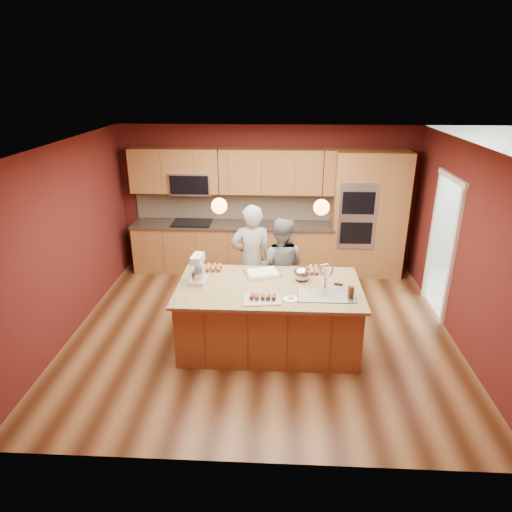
# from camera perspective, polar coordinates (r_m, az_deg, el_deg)

# --- Properties ---
(floor) EXTENTS (5.50, 5.50, 0.00)m
(floor) POSITION_cam_1_polar(r_m,az_deg,el_deg) (6.87, 0.73, -9.18)
(floor) COLOR #412110
(floor) RESTS_ON ground
(ceiling) EXTENTS (5.50, 5.50, 0.00)m
(ceiling) POSITION_cam_1_polar(r_m,az_deg,el_deg) (5.95, 0.85, 13.71)
(ceiling) COLOR white
(ceiling) RESTS_ON ground
(wall_back) EXTENTS (5.50, 0.00, 5.50)m
(wall_back) POSITION_cam_1_polar(r_m,az_deg,el_deg) (8.67, 1.44, 7.21)
(wall_back) COLOR #4E1714
(wall_back) RESTS_ON ground
(wall_front) EXTENTS (5.50, 0.00, 5.50)m
(wall_front) POSITION_cam_1_polar(r_m,az_deg,el_deg) (4.04, -0.64, -11.05)
(wall_front) COLOR #4E1714
(wall_front) RESTS_ON ground
(wall_left) EXTENTS (0.00, 5.00, 5.00)m
(wall_left) POSITION_cam_1_polar(r_m,az_deg,el_deg) (6.95, -22.53, 1.73)
(wall_left) COLOR #4E1714
(wall_left) RESTS_ON ground
(wall_right) EXTENTS (0.00, 5.00, 5.00)m
(wall_right) POSITION_cam_1_polar(r_m,az_deg,el_deg) (6.77, 24.74, 0.88)
(wall_right) COLOR #4E1714
(wall_right) RESTS_ON ground
(cabinet_run) EXTENTS (3.74, 0.64, 2.30)m
(cabinet_run) POSITION_cam_1_polar(r_m,az_deg,el_deg) (8.57, -3.19, 4.46)
(cabinet_run) COLOR olive
(cabinet_run) RESTS_ON floor
(oven_column) EXTENTS (1.30, 0.62, 2.30)m
(oven_column) POSITION_cam_1_polar(r_m,az_deg,el_deg) (8.58, 13.83, 5.04)
(oven_column) COLOR olive
(oven_column) RESTS_ON floor
(doorway_trim) EXTENTS (0.08, 1.11, 2.20)m
(doorway_trim) POSITION_cam_1_polar(r_m,az_deg,el_deg) (7.56, 22.18, 0.93)
(doorway_trim) COLOR white
(doorway_trim) RESTS_ON wall_right
(pendant_left) EXTENTS (0.20, 0.20, 0.80)m
(pendant_left) POSITION_cam_1_polar(r_m,az_deg,el_deg) (5.76, -4.63, 6.31)
(pendant_left) COLOR black
(pendant_left) RESTS_ON ceiling
(pendant_right) EXTENTS (0.20, 0.20, 0.80)m
(pendant_right) POSITION_cam_1_polar(r_m,az_deg,el_deg) (5.74, 8.19, 6.08)
(pendant_right) COLOR black
(pendant_right) RESTS_ON ceiling
(island) EXTENTS (2.46, 1.38, 1.28)m
(island) POSITION_cam_1_polar(r_m,az_deg,el_deg) (6.30, 1.75, -7.40)
(island) COLOR olive
(island) RESTS_ON floor
(person_left) EXTENTS (0.69, 0.49, 1.76)m
(person_left) POSITION_cam_1_polar(r_m,az_deg,el_deg) (6.98, -0.55, -0.54)
(person_left) COLOR black
(person_left) RESTS_ON floor
(person_right) EXTENTS (0.87, 0.74, 1.56)m
(person_right) POSITION_cam_1_polar(r_m,az_deg,el_deg) (7.01, 3.08, -1.37)
(person_right) COLOR gray
(person_right) RESTS_ON floor
(stand_mixer) EXTENTS (0.24, 0.31, 0.40)m
(stand_mixer) POSITION_cam_1_polar(r_m,az_deg,el_deg) (6.19, -7.26, -1.83)
(stand_mixer) COLOR silver
(stand_mixer) RESTS_ON island
(sheet_cake) EXTENTS (0.56, 0.48, 0.05)m
(sheet_cake) POSITION_cam_1_polar(r_m,az_deg,el_deg) (6.43, 0.84, -2.14)
(sheet_cake) COLOR white
(sheet_cake) RESTS_ON island
(cooling_rack) EXTENTS (0.51, 0.39, 0.02)m
(cooling_rack) POSITION_cam_1_polar(r_m,az_deg,el_deg) (5.73, 0.71, -5.43)
(cooling_rack) COLOR #BBBDC3
(cooling_rack) RESTS_ON island
(mixing_bowl) EXTENTS (0.24, 0.24, 0.20)m
(mixing_bowl) POSITION_cam_1_polar(r_m,az_deg,el_deg) (6.26, 5.75, -2.22)
(mixing_bowl) COLOR #B8BABF
(mixing_bowl) RESTS_ON island
(plate) EXTENTS (0.19, 0.19, 0.01)m
(plate) POSITION_cam_1_polar(r_m,az_deg,el_deg) (5.76, 4.35, -5.40)
(plate) COLOR white
(plate) RESTS_ON island
(tumbler) EXTENTS (0.08, 0.08, 0.16)m
(tumbler) POSITION_cam_1_polar(r_m,az_deg,el_deg) (5.87, 11.77, -4.51)
(tumbler) COLOR #3D1D11
(tumbler) RESTS_ON island
(phone) EXTENTS (0.13, 0.10, 0.01)m
(phone) POSITION_cam_1_polar(r_m,az_deg,el_deg) (6.23, 10.27, -3.51)
(phone) COLOR black
(phone) RESTS_ON island
(cupcakes_left) EXTENTS (0.23, 0.23, 0.07)m
(cupcakes_left) POSITION_cam_1_polar(r_m,az_deg,el_deg) (6.61, -5.31, -1.45)
(cupcakes_left) COLOR #C1703D
(cupcakes_left) RESTS_ON island
(cupcakes_rack) EXTENTS (0.35, 0.14, 0.06)m
(cupcakes_rack) POSITION_cam_1_polar(r_m,az_deg,el_deg) (5.73, 0.85, -5.03)
(cupcakes_rack) COLOR #C1703D
(cupcakes_rack) RESTS_ON island
(cupcakes_right) EXTENTS (0.22, 0.30, 0.07)m
(cupcakes_right) POSITION_cam_1_polar(r_m,az_deg,el_deg) (6.57, 7.55, -1.69)
(cupcakes_right) COLOR #C1703D
(cupcakes_right) RESTS_ON island
(dryer) EXTENTS (0.74, 0.75, 0.95)m
(dryer) POSITION_cam_1_polar(r_m,az_deg,el_deg) (9.03, 29.00, -0.88)
(dryer) COLOR silver
(dryer) RESTS_ON floor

